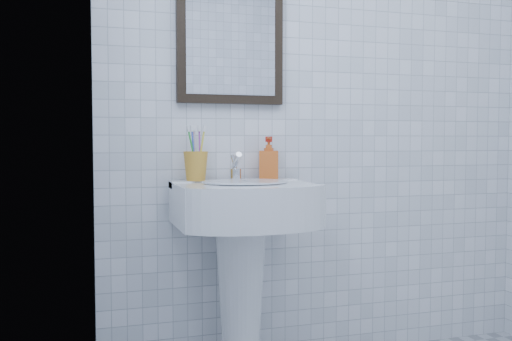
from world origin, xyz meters
name	(u,v)px	position (x,y,z in m)	size (l,w,h in m)	color
wall_back	(325,104)	(0.00, 1.20, 1.25)	(2.20, 0.02, 2.50)	white
wall_left	(104,63)	(-1.10, 0.00, 1.25)	(0.02, 2.40, 2.50)	white
washbasin	(242,248)	(-0.48, 0.99, 0.60)	(0.58, 0.43, 0.90)	white
faucet	(236,169)	(-0.48, 1.09, 0.94)	(0.05, 0.11, 0.13)	silver
toothbrush_cup	(196,166)	(-0.67, 1.10, 0.96)	(0.11, 0.11, 0.13)	gold
soap_dispenser	(269,158)	(-0.32, 1.12, 0.99)	(0.09, 0.09, 0.19)	#D64414
wall_mirror	(230,36)	(-0.48, 1.18, 1.55)	(0.50, 0.04, 0.62)	black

